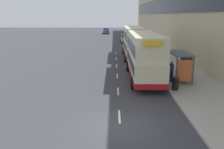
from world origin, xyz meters
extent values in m
plane|color=#38383D|center=(0.00, 0.00, 0.00)|extent=(220.00, 220.00, 0.00)
cube|color=#A39E93|center=(6.50, 38.50, 0.07)|extent=(5.00, 93.00, 0.14)
cube|color=#C6B793|center=(10.50, 38.50, 8.66)|extent=(3.00, 93.00, 17.32)
cube|color=black|center=(8.96, 38.50, 7.79)|extent=(0.12, 89.28, 3.12)
cube|color=silver|center=(0.00, 1.37, 0.01)|extent=(0.12, 2.00, 0.01)
cube|color=silver|center=(0.00, 6.45, 0.01)|extent=(0.12, 2.00, 0.01)
cube|color=silver|center=(0.00, 11.53, 0.01)|extent=(0.12, 2.00, 0.01)
cube|color=silver|center=(0.00, 16.61, 0.01)|extent=(0.12, 2.00, 0.01)
cube|color=silver|center=(0.00, 21.69, 0.01)|extent=(0.12, 2.00, 0.01)
cube|color=silver|center=(0.00, 26.78, 0.01)|extent=(0.12, 2.00, 0.01)
cube|color=#4C4C51|center=(5.60, 9.75, 2.58)|extent=(1.60, 4.20, 0.08)
cylinder|color=#4C4C51|center=(4.90, 7.75, 1.34)|extent=(0.10, 0.10, 2.40)
cylinder|color=#4C4C51|center=(4.90, 11.75, 1.34)|extent=(0.10, 0.10, 2.40)
cylinder|color=#4C4C51|center=(6.30, 7.75, 1.34)|extent=(0.10, 0.10, 2.40)
cylinder|color=#4C4C51|center=(6.30, 11.75, 1.34)|extent=(0.10, 0.10, 2.40)
cube|color=#99A8B2|center=(6.27, 9.75, 1.46)|extent=(0.04, 3.68, 1.92)
cube|color=#D86633|center=(5.60, 7.81, 1.39)|extent=(1.19, 0.10, 1.82)
cube|color=maroon|center=(5.85, 9.75, 0.59)|extent=(0.36, 2.80, 0.08)
cube|color=beige|center=(2.48, 10.39, 1.43)|extent=(2.55, 10.43, 1.85)
cube|color=beige|center=(2.48, 10.39, 3.33)|extent=(2.50, 10.12, 1.95)
cube|color=maroon|center=(2.48, 10.39, 0.72)|extent=(2.58, 10.48, 0.45)
cube|color=#2D3847|center=(2.48, 10.39, 1.79)|extent=(2.58, 9.80, 0.81)
cube|color=#2D3847|center=(2.48, 10.39, 3.23)|extent=(2.55, 9.80, 0.94)
cube|color=yellow|center=(2.48, 5.20, 3.95)|extent=(1.40, 0.08, 0.36)
cylinder|color=black|center=(1.20, 13.94, 0.50)|extent=(0.30, 1.00, 1.00)
cylinder|color=black|center=(3.75, 13.94, 0.50)|extent=(0.30, 1.00, 1.00)
cylinder|color=black|center=(1.20, 7.16, 0.50)|extent=(0.30, 1.00, 1.00)
cylinder|color=black|center=(3.75, 7.16, 0.50)|extent=(0.30, 1.00, 1.00)
cube|color=beige|center=(2.44, 22.56, 1.43)|extent=(2.55, 10.58, 1.85)
cube|color=beige|center=(2.44, 22.56, 3.33)|extent=(2.50, 10.27, 1.95)
cube|color=maroon|center=(2.44, 22.56, 0.72)|extent=(2.58, 10.64, 0.45)
cube|color=#2D3847|center=(2.44, 22.56, 1.79)|extent=(2.58, 9.95, 0.81)
cube|color=#2D3847|center=(2.44, 22.56, 3.23)|extent=(2.55, 9.95, 0.94)
cube|color=yellow|center=(2.44, 17.29, 3.95)|extent=(1.40, 0.08, 0.36)
cylinder|color=black|center=(1.17, 26.16, 0.50)|extent=(0.30, 1.00, 1.00)
cylinder|color=black|center=(3.72, 26.16, 0.50)|extent=(0.30, 1.00, 1.00)
cylinder|color=black|center=(1.17, 19.28, 0.50)|extent=(0.30, 1.00, 1.00)
cylinder|color=black|center=(3.72, 19.28, 0.50)|extent=(0.30, 1.00, 1.00)
cube|color=#B7B799|center=(2.19, 42.70, 0.70)|extent=(1.83, 4.20, 0.80)
cube|color=#2D3847|center=(2.19, 42.49, 1.43)|extent=(1.61, 2.02, 0.65)
cylinder|color=black|center=(1.27, 44.00, 0.30)|extent=(0.20, 0.60, 0.60)
cylinder|color=black|center=(3.10, 44.00, 0.30)|extent=(0.20, 0.60, 0.60)
cylinder|color=black|center=(1.27, 41.39, 0.30)|extent=(0.20, 0.60, 0.60)
cylinder|color=black|center=(3.10, 41.39, 0.30)|extent=(0.20, 0.60, 0.60)
cube|color=navy|center=(-2.84, 68.79, 0.72)|extent=(1.87, 4.42, 0.85)
cube|color=#2D3847|center=(-2.84, 69.01, 1.50)|extent=(1.65, 2.12, 0.69)
cylinder|color=black|center=(-1.91, 67.42, 0.30)|extent=(0.20, 0.60, 0.60)
cylinder|color=black|center=(-3.78, 67.42, 0.30)|extent=(0.20, 0.60, 0.60)
cylinder|color=black|center=(-1.91, 70.16, 0.30)|extent=(0.20, 0.60, 0.60)
cylinder|color=black|center=(-3.78, 70.16, 0.30)|extent=(0.20, 0.60, 0.60)
cylinder|color=#23232D|center=(4.79, 12.79, 0.55)|extent=(0.28, 0.28, 0.82)
cylinder|color=navy|center=(4.79, 12.79, 1.31)|extent=(0.34, 0.34, 0.69)
sphere|color=tan|center=(4.79, 12.79, 1.76)|extent=(0.22, 0.22, 0.22)
cylinder|color=#23232D|center=(4.74, 8.88, 0.58)|extent=(0.30, 0.30, 0.88)
cylinder|color=navy|center=(4.74, 8.88, 1.39)|extent=(0.37, 0.37, 0.73)
sphere|color=tan|center=(4.74, 8.88, 1.87)|extent=(0.24, 0.24, 0.24)
cylinder|color=black|center=(4.55, 6.49, 0.61)|extent=(0.52, 0.52, 0.95)
cylinder|color=#2D2D33|center=(4.55, 6.49, 1.14)|extent=(0.55, 0.55, 0.10)
camera|label=1|loc=(-0.34, -12.61, 5.93)|focal=40.00mm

